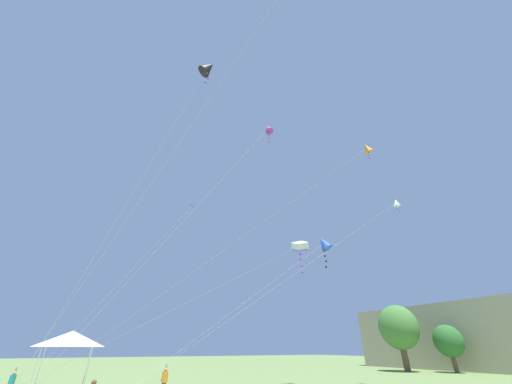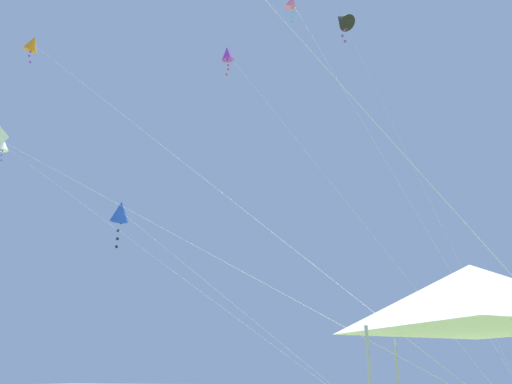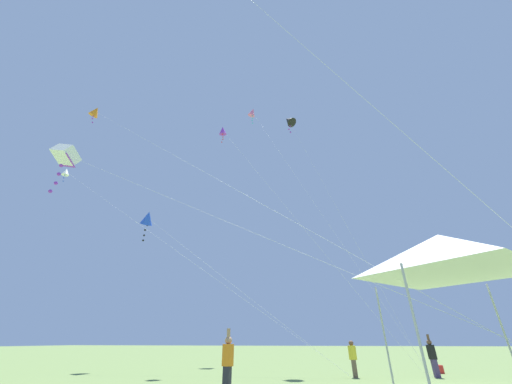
{
  "view_description": "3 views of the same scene",
  "coord_description": "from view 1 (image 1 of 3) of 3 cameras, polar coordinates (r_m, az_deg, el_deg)",
  "views": [
    {
      "loc": [
        21.79,
        3.13,
        2.88
      ],
      "look_at": [
        5.43,
        11.97,
        13.1
      ],
      "focal_mm": 20.0,
      "sensor_mm": 36.0,
      "label": 1
    },
    {
      "loc": [
        -13.7,
        2.58,
        2.32
      ],
      "look_at": [
        6.86,
        10.93,
        10.47
      ],
      "focal_mm": 35.0,
      "sensor_mm": 36.0,
      "label": 2
    },
    {
      "loc": [
        -12.82,
        5.73,
        1.54
      ],
      "look_at": [
        7.31,
        9.54,
        12.28
      ],
      "focal_mm": 20.0,
      "sensor_mm": 36.0,
      "label": 3
    }
  ],
  "objects": [
    {
      "name": "festival_tent",
      "position": [
        26.75,
        -33.0,
        -23.4
      ],
      "size": [
        3.31,
        3.31,
        4.01
      ],
      "color": "#B7B7BC",
      "rests_on": "ground"
    },
    {
      "name": "tree_far_left",
      "position": [
        52.0,
        34.06,
        -23.46
      ],
      "size": [
        3.87,
        3.48,
        5.84
      ],
      "color": "brown",
      "rests_on": "ground"
    },
    {
      "name": "kite_orange_diamond_7",
      "position": [
        33.88,
        21.28,
        8.13
      ],
      "size": [
        12.49,
        26.33,
        22.87
      ],
      "color": "silver",
      "rests_on": "ground"
    },
    {
      "name": "kite_blue_delta_4",
      "position": [
        34.22,
        -12.89,
        -3.08
      ],
      "size": [
        2.08,
        11.53,
        17.86
      ],
      "color": "silver",
      "rests_on": "ground"
    },
    {
      "name": "person_orange_shirt",
      "position": [
        24.51,
        -17.84,
        -32.2
      ],
      "size": [
        0.4,
        0.4,
        1.94
      ],
      "rotation": [
        0.0,
        0.0,
        3.03
      ],
      "color": "#282833",
      "rests_on": "ground"
    },
    {
      "name": "person_teal_shirt",
      "position": [
        28.31,
        -40.72,
        -26.96
      ],
      "size": [
        0.36,
        0.36,
        1.74
      ],
      "rotation": [
        0.0,
        0.0,
        1.79
      ],
      "color": "brown",
      "rests_on": "ground"
    },
    {
      "name": "kite_black_diamond_5",
      "position": [
        22.19,
        -9.57,
        23.25
      ],
      "size": [
        4.96,
        6.52,
        21.08
      ],
      "color": "silver",
      "rests_on": "ground"
    },
    {
      "name": "kite_white_box_3",
      "position": [
        29.52,
        8.77,
        -10.75
      ],
      "size": [
        6.25,
        21.98,
        12.66
      ],
      "color": "silver",
      "rests_on": "ground"
    },
    {
      "name": "tree_near_right",
      "position": [
        51.31,
        26.6,
        -23.04
      ],
      "size": [
        5.76,
        5.18,
        8.69
      ],
      "color": "brown",
      "rests_on": "ground"
    },
    {
      "name": "kite_blue_diamond_6",
      "position": [
        22.88,
        13.39,
        -9.98
      ],
      "size": [
        3.02,
        14.24,
        10.74
      ],
      "color": "silver",
      "rests_on": "ground"
    },
    {
      "name": "distant_building",
      "position": [
        61.61,
        34.77,
        -22.65
      ],
      "size": [
        28.51,
        11.77,
        9.16
      ],
      "primitive_type": "cube",
      "color": "tan",
      "rests_on": "ground"
    },
    {
      "name": "kite_purple_diamond_1",
      "position": [
        23.69,
        2.5,
        12.5
      ],
      "size": [
        2.62,
        12.13,
        19.0
      ],
      "color": "silver",
      "rests_on": "ground"
    },
    {
      "name": "kite_white_diamond_0",
      "position": [
        31.48,
        26.16,
        -1.99
      ],
      "size": [
        3.02,
        23.65,
        15.96
      ],
      "color": "silver",
      "rests_on": "ground"
    }
  ]
}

